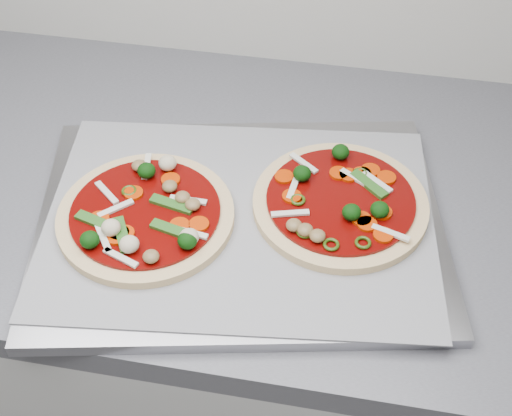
# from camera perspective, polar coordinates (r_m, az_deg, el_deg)

# --- Properties ---
(base_cabinet) EXTENTS (3.60, 0.60, 0.86)m
(base_cabinet) POSITION_cam_1_polar(r_m,az_deg,el_deg) (1.37, -6.32, -11.53)
(base_cabinet) COLOR silver
(base_cabinet) RESTS_ON ground
(countertop) EXTENTS (3.60, 0.60, 0.04)m
(countertop) POSITION_cam_1_polar(r_m,az_deg,el_deg) (1.02, -8.32, 2.15)
(countertop) COLOR slate
(countertop) RESTS_ON base_cabinet
(baking_tray) EXTENTS (0.58, 0.48, 0.02)m
(baking_tray) POSITION_cam_1_polar(r_m,az_deg,el_deg) (0.92, -1.28, -1.16)
(baking_tray) COLOR #97969C
(baking_tray) RESTS_ON countertop
(parchment) EXTENTS (0.53, 0.41, 0.00)m
(parchment) POSITION_cam_1_polar(r_m,az_deg,el_deg) (0.91, -1.29, -0.76)
(parchment) COLOR gray
(parchment) RESTS_ON baking_tray
(pizza_left) EXTENTS (0.27, 0.27, 0.04)m
(pizza_left) POSITION_cam_1_polar(r_m,az_deg,el_deg) (0.91, -8.78, -0.57)
(pizza_left) COLOR #E2BC87
(pizza_left) RESTS_ON parchment
(pizza_right) EXTENTS (0.23, 0.23, 0.04)m
(pizza_right) POSITION_cam_1_polar(r_m,az_deg,el_deg) (0.92, 6.74, 0.45)
(pizza_right) COLOR #E2BC87
(pizza_right) RESTS_ON parchment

